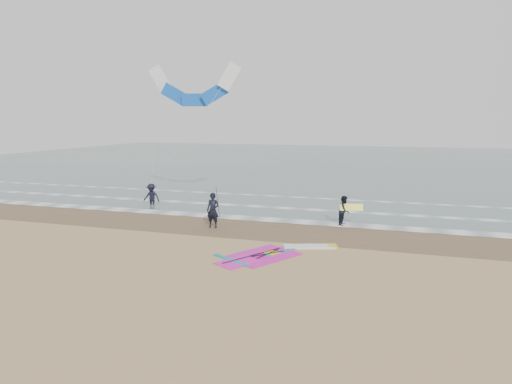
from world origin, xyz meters
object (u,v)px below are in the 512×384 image
(person_wading, at_px, (151,192))
(windsurf_rig, at_px, (276,253))
(person_standing, at_px, (213,210))
(person_walking, at_px, (344,210))
(surf_kite, at_px, (194,89))

(person_wading, bearing_deg, windsurf_rig, -39.13)
(person_standing, bearing_deg, person_walking, 23.58)
(person_standing, distance_m, surf_kite, 11.13)
(person_standing, height_order, person_walking, person_standing)
(person_wading, height_order, surf_kite, surf_kite)
(person_standing, bearing_deg, surf_kite, 122.27)
(person_standing, height_order, surf_kite, surf_kite)
(windsurf_rig, xyz_separation_m, person_walking, (2.23, 6.62, 0.81))
(person_standing, distance_m, person_wading, 8.44)
(windsurf_rig, relative_size, person_walking, 3.04)
(windsurf_rig, height_order, surf_kite, surf_kite)
(person_wading, bearing_deg, person_standing, -38.02)
(windsurf_rig, distance_m, person_walking, 7.04)
(windsurf_rig, bearing_deg, person_walking, 71.36)
(person_standing, relative_size, person_wading, 1.05)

